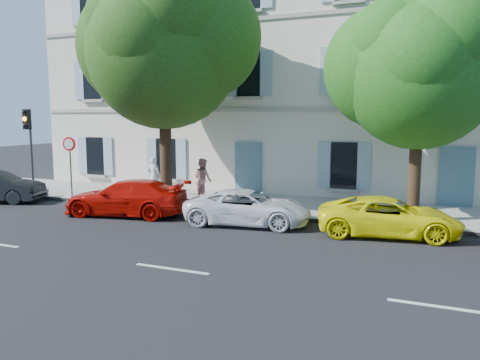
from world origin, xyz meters
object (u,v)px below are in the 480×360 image
at_px(tree_right, 420,75).
at_px(car_white_coupe, 248,207).
at_px(car_red_coupe, 126,198).
at_px(pedestrian_b, 203,179).
at_px(car_yellow_supercar, 389,217).
at_px(traffic_light, 28,133).
at_px(pedestrian_a, 154,176).
at_px(road_sign, 70,154).
at_px(tree_left, 164,53).

bearing_deg(tree_right, car_white_coupe, -158.59).
bearing_deg(car_red_coupe, pedestrian_b, 145.07).
bearing_deg(car_yellow_supercar, traffic_light, 77.57).
bearing_deg(car_yellow_supercar, car_red_coupe, 85.01).
xyz_separation_m(pedestrian_a, pedestrian_b, (2.60, -0.26, 0.03)).
bearing_deg(pedestrian_a, car_red_coupe, 100.53).
height_order(car_red_coupe, tree_right, tree_right).
relative_size(car_yellow_supercar, pedestrian_b, 2.42).
relative_size(road_sign, pedestrian_b, 1.49).
relative_size(car_red_coupe, tree_right, 0.61).
bearing_deg(pedestrian_a, tree_left, 129.99).
relative_size(tree_right, pedestrian_a, 4.40).
bearing_deg(car_white_coupe, car_red_coupe, 85.46).
distance_m(car_yellow_supercar, tree_left, 10.59).
distance_m(tree_left, pedestrian_a, 5.58).
bearing_deg(traffic_light, car_red_coupe, -14.47).
bearing_deg(tree_left, pedestrian_a, 136.25).
bearing_deg(car_yellow_supercar, pedestrian_a, 65.54).
bearing_deg(tree_left, road_sign, -175.69).
bearing_deg(road_sign, traffic_light, -178.42).
bearing_deg(tree_left, car_yellow_supercar, -9.64).
bearing_deg(car_yellow_supercar, pedestrian_b, 62.32).
distance_m(pedestrian_a, pedestrian_b, 2.61).
height_order(car_white_coupe, tree_left, tree_left).
bearing_deg(pedestrian_b, car_red_coupe, 99.46).
xyz_separation_m(traffic_light, pedestrian_a, (5.37, 1.89, -1.93)).
relative_size(car_red_coupe, pedestrian_a, 2.68).
bearing_deg(pedestrian_a, car_yellow_supercar, 157.74).
bearing_deg(traffic_light, road_sign, 1.58).
relative_size(car_yellow_supercar, pedestrian_a, 2.50).
bearing_deg(pedestrian_b, tree_left, 83.53).
relative_size(traffic_light, pedestrian_b, 2.16).
xyz_separation_m(road_sign, pedestrian_a, (3.10, 1.83, -1.05)).
xyz_separation_m(car_red_coupe, car_yellow_supercar, (9.35, 0.57, -0.07)).
bearing_deg(car_red_coupe, car_white_coupe, 83.81).
distance_m(car_red_coupe, car_white_coupe, 4.77).
distance_m(traffic_light, pedestrian_a, 6.01).
xyz_separation_m(car_yellow_supercar, tree_right, (0.62, 1.80, 4.43)).
xyz_separation_m(tree_left, tree_right, (9.50, 0.29, -1.13)).
xyz_separation_m(tree_right, traffic_light, (-16.42, -0.71, -2.09)).
relative_size(car_white_coupe, pedestrian_b, 2.40).
height_order(tree_left, tree_right, tree_left).
xyz_separation_m(car_yellow_supercar, traffic_light, (-15.80, 1.09, 2.34)).
distance_m(car_red_coupe, pedestrian_b, 3.65).
bearing_deg(traffic_light, tree_left, 3.42).
relative_size(car_red_coupe, tree_left, 0.50).
xyz_separation_m(car_white_coupe, road_sign, (-8.93, 1.40, 1.47)).
bearing_deg(traffic_light, car_yellow_supercar, -3.96).
bearing_deg(pedestrian_b, tree_right, -151.93).
relative_size(road_sign, pedestrian_a, 1.53).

